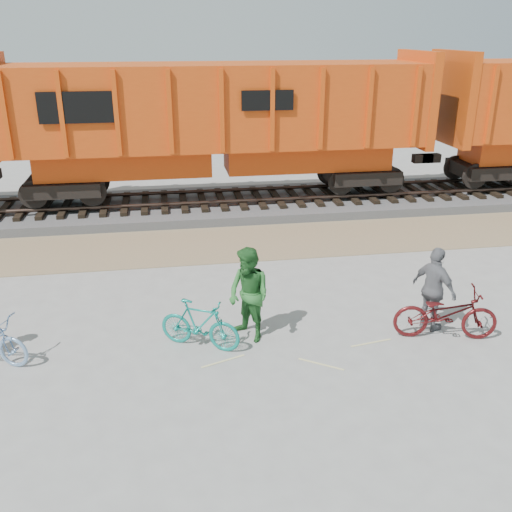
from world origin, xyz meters
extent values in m
plane|color=#9E9E99|center=(0.00, 0.00, 0.00)|extent=(120.00, 120.00, 0.00)
cube|color=#9F8762|center=(0.00, 5.50, 0.01)|extent=(120.00, 3.00, 0.02)
cube|color=slate|center=(0.00, 9.00, 0.15)|extent=(120.00, 4.00, 0.30)
cube|color=black|center=(-6.50, 9.00, 0.36)|extent=(0.22, 2.60, 0.12)
cube|color=black|center=(0.00, 9.00, 0.36)|extent=(0.22, 2.60, 0.12)
cube|color=black|center=(6.50, 9.00, 0.36)|extent=(0.22, 2.60, 0.12)
cylinder|color=#382821|center=(0.00, 8.28, 0.48)|extent=(120.00, 0.12, 0.12)
cylinder|color=#382821|center=(0.00, 9.72, 0.48)|extent=(120.00, 0.12, 0.12)
cube|color=black|center=(-0.07, 9.00, 0.94)|extent=(11.20, 2.20, 0.80)
cube|color=#C8430E|center=(-0.07, 9.00, 1.79)|extent=(11.76, 1.65, 0.90)
cube|color=#C8430E|center=(-0.07, 9.00, 3.54)|extent=(14.00, 3.00, 2.60)
cube|color=#C8410C|center=(6.78, 9.00, 3.64)|extent=(0.30, 3.06, 3.10)
cube|color=black|center=(-4.27, 7.42, 3.74)|extent=(2.20, 0.04, 0.90)
cube|color=#C8410C|center=(8.08, 9.00, 3.64)|extent=(0.30, 3.06, 3.10)
imported|color=#10887A|center=(-1.38, -0.20, 0.50)|extent=(1.69, 1.20, 1.00)
imported|color=#4C1011|center=(3.51, -0.61, 0.54)|extent=(2.16, 1.15, 1.08)
imported|color=#27662A|center=(-0.38, 0.00, 0.96)|extent=(1.14, 1.19, 1.93)
imported|color=slate|center=(3.41, -0.21, 0.90)|extent=(0.85, 1.14, 1.80)
camera|label=1|loc=(-1.88, -10.04, 5.82)|focal=40.00mm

